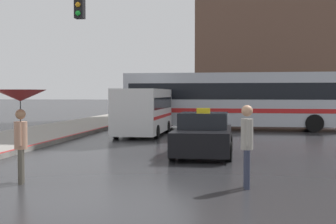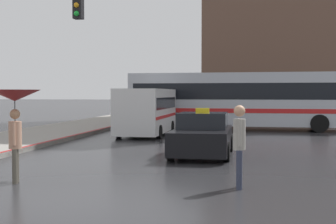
{
  "view_description": "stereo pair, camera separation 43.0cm",
  "coord_description": "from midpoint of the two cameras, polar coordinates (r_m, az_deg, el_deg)",
  "views": [
    {
      "loc": [
        3.0,
        -8.14,
        2.06
      ],
      "look_at": [
        0.57,
        8.35,
        1.4
      ],
      "focal_mm": 50.0,
      "sensor_mm": 36.0,
      "label": 1
    },
    {
      "loc": [
        3.42,
        -8.07,
        2.06
      ],
      "look_at": [
        0.57,
        8.35,
        1.4
      ],
      "focal_mm": 50.0,
      "sensor_mm": 36.0,
      "label": 2
    }
  ],
  "objects": [
    {
      "name": "ground_plane",
      "position": [
        8.96,
        -11.66,
        -11.07
      ],
      "size": [
        300.0,
        300.0,
        0.0
      ],
      "primitive_type": "plane",
      "color": "#262628"
    },
    {
      "name": "taxi",
      "position": [
        15.62,
        5.02,
        -2.9
      ],
      "size": [
        1.91,
        4.08,
        1.58
      ],
      "rotation": [
        0.0,
        0.0,
        3.14
      ],
      "color": "black",
      "rests_on": "ground_plane"
    },
    {
      "name": "ambulance_van",
      "position": [
        23.1,
        -2.07,
        0.3
      ],
      "size": [
        2.1,
        5.61,
        2.28
      ],
      "rotation": [
        0.0,
        0.0,
        3.14
      ],
      "color": "silver",
      "rests_on": "ground_plane"
    },
    {
      "name": "city_bus",
      "position": [
        26.92,
        9.01,
        1.65
      ],
      "size": [
        12.4,
        2.95,
        3.21
      ],
      "rotation": [
        0.0,
        0.0,
        -1.6
      ],
      "color": "#B2B7C1",
      "rests_on": "ground_plane"
    },
    {
      "name": "pedestrian_with_umbrella",
      "position": [
        11.18,
        -17.13,
        0.78
      ],
      "size": [
        1.17,
        1.17,
        2.15
      ],
      "rotation": [
        0.0,
        0.0,
        1.9
      ],
      "color": "#4C473D",
      "rests_on": "ground_plane"
    },
    {
      "name": "pedestrian_man",
      "position": [
        10.23,
        9.88,
        -3.35
      ],
      "size": [
        0.28,
        0.42,
        1.81
      ],
      "rotation": [
        0.0,
        0.0,
        -1.5
      ],
      "color": "#2D3347",
      "rests_on": "ground_plane"
    },
    {
      "name": "traffic_light",
      "position": [
        15.54,
        -16.34,
        8.58
      ],
      "size": [
        3.32,
        0.38,
        5.46
      ],
      "color": "black",
      "rests_on": "ground_plane"
    }
  ]
}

